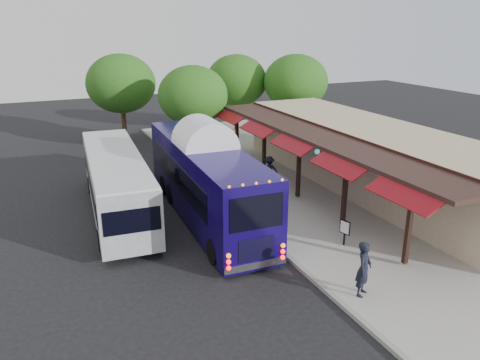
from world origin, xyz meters
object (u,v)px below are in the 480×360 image
city_bus (116,181)px  ped_c (214,169)px  ped_a (364,269)px  coach_bus (206,176)px  ped_d (269,170)px  sign_board (345,229)px  ped_b (237,176)px

city_bus → ped_c: (5.86, 2.02, -0.74)m
ped_a → ped_c: size_ratio=1.26×
coach_bus → ped_a: size_ratio=6.18×
ped_a → ped_d: (2.44, 11.57, -0.17)m
city_bus → coach_bus: bearing=-26.9°
city_bus → sign_board: (7.90, -7.78, -0.76)m
ped_a → ped_d: ped_a is taller
city_bus → ped_b: (6.36, -0.12, -0.58)m
city_bus → ped_b: city_bus is taller
coach_bus → ped_a: (2.41, -8.84, -0.94)m
ped_c → ped_d: (2.80, -1.56, 0.04)m
coach_bus → ped_b: (2.56, 2.16, -0.99)m
sign_board → city_bus: bearing=120.5°
ped_a → ped_b: ped_a is taller
city_bus → ped_a: (6.22, -11.11, -0.53)m
ped_d → sign_board: 8.27m
coach_bus → ped_c: coach_bus is taller
city_bus → sign_board: 11.12m
ped_d → coach_bus: bearing=38.0°
ped_a → sign_board: ped_a is taller
ped_b → ped_d: size_ratio=1.14×
city_bus → ped_b: size_ratio=6.09×
city_bus → ped_a: size_ratio=5.77×
ped_a → sign_board: size_ratio=1.75×
ped_b → sign_board: size_ratio=1.66×
coach_bus → ped_d: 5.68m
ped_d → ped_a: bearing=86.7°
coach_bus → ped_d: (4.85, 2.73, -1.11)m
city_bus → ped_a: bearing=-56.8°
city_bus → ped_d: size_ratio=6.94×
ped_a → ped_c: (-0.36, 13.13, -0.20)m
city_bus → ped_a: city_bus is taller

